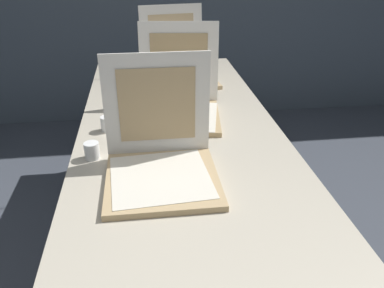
# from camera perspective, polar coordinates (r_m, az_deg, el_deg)

# --- Properties ---
(table) EXTENTS (0.88, 2.40, 0.73)m
(table) POSITION_cam_1_polar(r_m,az_deg,el_deg) (1.70, -1.44, -0.40)
(table) COLOR #BCB29E
(table) RESTS_ON ground
(pizza_box_front) EXTENTS (0.38, 0.39, 0.40)m
(pizza_box_front) POSITION_cam_1_polar(r_m,az_deg,el_deg) (1.38, -4.44, -2.57)
(pizza_box_front) COLOR tan
(pizza_box_front) RESTS_ON table
(pizza_box_middle) EXTENTS (0.43, 0.46, 0.40)m
(pizza_box_middle) POSITION_cam_1_polar(r_m,az_deg,el_deg) (1.87, -1.89, 5.69)
(pizza_box_middle) COLOR tan
(pizza_box_middle) RESTS_ON table
(pizza_box_back) EXTENTS (0.44, 0.47, 0.40)m
(pizza_box_back) POSITION_cam_1_polar(r_m,az_deg,el_deg) (2.38, -1.93, 10.52)
(pizza_box_back) COLOR tan
(pizza_box_back) RESTS_ON table
(cup_white_far) EXTENTS (0.06, 0.06, 0.06)m
(cup_white_far) POSITION_cam_1_polar(r_m,az_deg,el_deg) (2.04, -9.00, 6.49)
(cup_white_far) COLOR white
(cup_white_far) RESTS_ON table
(cup_white_mid) EXTENTS (0.06, 0.06, 0.06)m
(cup_white_mid) POSITION_cam_1_polar(r_m,az_deg,el_deg) (1.76, -12.00, 2.85)
(cup_white_mid) COLOR white
(cup_white_mid) RESTS_ON table
(cup_white_near_center) EXTENTS (0.06, 0.06, 0.06)m
(cup_white_near_center) POSITION_cam_1_polar(r_m,az_deg,el_deg) (1.55, -14.10, -0.93)
(cup_white_near_center) COLOR white
(cup_white_near_center) RESTS_ON table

